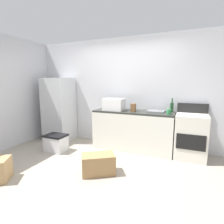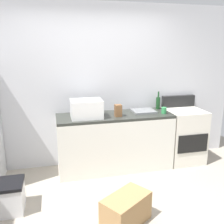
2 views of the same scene
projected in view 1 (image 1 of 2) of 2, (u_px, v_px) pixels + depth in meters
ground_plane at (97, 169)px, 3.22m from camera, size 6.00×6.00×0.00m
wall_back at (126, 92)px, 4.42m from camera, size 5.00×0.10×2.60m
kitchen_counter at (133, 130)px, 4.12m from camera, size 1.80×0.60×0.90m
refrigerator at (59, 109)px, 4.81m from camera, size 0.68×0.66×1.65m
stove_oven at (191, 136)px, 3.65m from camera, size 0.60×0.61×1.10m
microwave at (114, 104)px, 4.15m from camera, size 0.46×0.34×0.27m
sink_basin at (156, 111)px, 3.90m from camera, size 0.36×0.32×0.03m
wine_bottle at (172, 107)px, 3.89m from camera, size 0.07×0.07×0.30m
coffee_mug at (169, 112)px, 3.63m from camera, size 0.08×0.08×0.10m
knife_block at (133, 108)px, 3.93m from camera, size 0.10×0.10×0.18m
cardboard_box_medium at (98, 164)px, 3.03m from camera, size 0.63×0.57×0.34m
storage_bin at (56, 143)px, 4.04m from camera, size 0.46×0.36×0.38m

